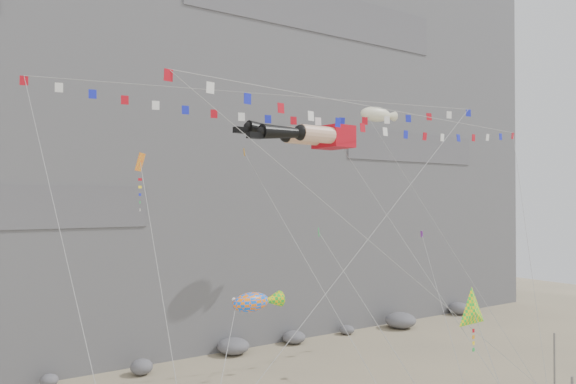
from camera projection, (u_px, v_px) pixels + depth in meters
name	position (u px, v px, depth m)	size (l,w,h in m)	color
cliff	(164.00, 80.00, 58.12)	(80.00, 28.00, 50.00)	slate
talus_boulders	(233.00, 347.00, 45.37)	(60.00, 3.00, 1.20)	slate
anchor_pole_right	(554.00, 362.00, 36.74)	(0.12, 0.12, 3.76)	slate
legs_kite	(307.00, 135.00, 35.45)	(9.23, 15.19, 21.66)	#B90B18
flag_banner_upper	(281.00, 95.00, 37.81)	(30.76, 14.86, 26.59)	#B90B18
flag_banner_lower	(396.00, 111.00, 37.35)	(34.30, 9.19, 21.04)	#B90B18
harlequin_kite	(140.00, 163.00, 28.32)	(2.00, 9.41, 16.60)	red
fish_windsock	(251.00, 303.00, 29.49)	(8.15, 7.12, 11.36)	orange
delta_kite	(474.00, 312.00, 29.86)	(2.71, 4.32, 8.39)	yellow
blimp_windsock	(376.00, 115.00, 46.90)	(4.79, 13.57, 23.56)	#EFECC4
small_kite_a	(248.00, 159.00, 35.17)	(2.42, 14.06, 20.60)	orange
small_kite_b	(423.00, 238.00, 40.44)	(8.17, 11.40, 16.55)	purple
small_kite_c	(321.00, 236.00, 30.87)	(3.54, 8.17, 13.37)	green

